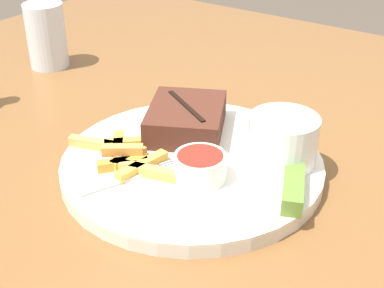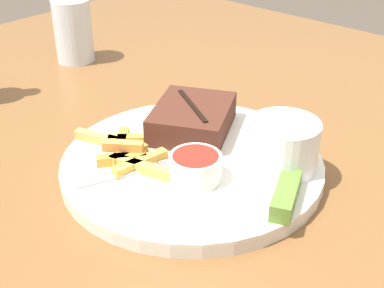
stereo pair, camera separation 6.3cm
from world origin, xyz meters
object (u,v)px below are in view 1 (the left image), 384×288
steak_portion (186,119)px  dipping_sauce_cup (200,166)px  fork_utensil (129,178)px  drinking_glass (46,36)px  coleslaw_cup (283,137)px  dinner_plate (192,165)px  pickle_spear (294,187)px

steak_portion → dipping_sauce_cup: (-0.08, -0.08, -0.00)m
fork_utensil → steak_portion: bearing=28.8°
fork_utensil → drinking_glass: drinking_glass is taller
coleslaw_cup → dinner_plate: bearing=122.1°
fork_utensil → dipping_sauce_cup: bearing=-31.9°
dinner_plate → dipping_sauce_cup: (-0.03, -0.03, 0.03)m
steak_portion → dipping_sauce_cup: steak_portion is taller
coleslaw_cup → drinking_glass: bearing=80.6°
steak_portion → dinner_plate: bearing=-138.9°
fork_utensil → drinking_glass: bearing=83.0°
coleslaw_cup → drinking_glass: 0.50m
pickle_spear → dipping_sauce_cup: bearing=107.9°
dipping_sauce_cup → fork_utensil: 0.08m
dinner_plate → dipping_sauce_cup: size_ratio=5.33×
steak_portion → dipping_sauce_cup: size_ratio=2.46×
pickle_spear → fork_utensil: size_ratio=0.65×
dinner_plate → dipping_sauce_cup: dipping_sauce_cup is taller
pickle_spear → drinking_glass: drinking_glass is taller
steak_portion → pickle_spear: 0.19m
coleslaw_cup → dipping_sauce_cup: size_ratio=1.39×
dinner_plate → drinking_glass: bearing=71.0°
fork_utensil → drinking_glass: (0.21, 0.37, 0.04)m
dinner_plate → coleslaw_cup: 0.11m
steak_portion → fork_utensil: 0.13m
fork_utensil → pickle_spear: bearing=-41.6°
dinner_plate → pickle_spear: 0.13m
dinner_plate → fork_utensil: size_ratio=2.46×
coleslaw_cup → pickle_spear: 0.07m
steak_portion → coleslaw_cup: size_ratio=1.76×
dipping_sauce_cup → drinking_glass: (0.17, 0.43, 0.02)m
dinner_plate → dipping_sauce_cup: bearing=-133.5°
dinner_plate → steak_portion: size_ratio=2.17×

